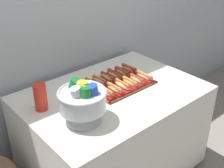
# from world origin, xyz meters

# --- Properties ---
(back_wall) EXTENTS (6.00, 0.10, 2.60)m
(back_wall) POSITION_xyz_m (0.00, 0.55, 1.30)
(back_wall) COLOR #B2BCC1
(back_wall) RESTS_ON ground_plane
(buffet_table) EXTENTS (1.30, 0.91, 0.76)m
(buffet_table) POSITION_xyz_m (0.00, 0.00, 0.40)
(buffet_table) COLOR white
(buffet_table) RESTS_ON ground_plane
(serving_tray) EXTENTS (0.48, 0.36, 0.01)m
(serving_tray) POSITION_xyz_m (0.11, 0.06, 0.76)
(serving_tray) COLOR #56331E
(serving_tray) RESTS_ON buffet_table
(hot_dog_0) EXTENTS (0.06, 0.15, 0.06)m
(hot_dog_0) POSITION_xyz_m (-0.08, -0.03, 0.80)
(hot_dog_0) COLOR red
(hot_dog_0) RESTS_ON serving_tray
(hot_dog_1) EXTENTS (0.06, 0.16, 0.06)m
(hot_dog_1) POSITION_xyz_m (-0.01, -0.02, 0.80)
(hot_dog_1) COLOR red
(hot_dog_1) RESTS_ON serving_tray
(hot_dog_2) EXTENTS (0.07, 0.17, 0.06)m
(hot_dog_2) POSITION_xyz_m (0.07, -0.02, 0.80)
(hot_dog_2) COLOR red
(hot_dog_2) RESTS_ON serving_tray
(hot_dog_3) EXTENTS (0.06, 0.17, 0.06)m
(hot_dog_3) POSITION_xyz_m (0.14, -0.02, 0.79)
(hot_dog_3) COLOR red
(hot_dog_3) RESTS_ON serving_tray
(hot_dog_4) EXTENTS (0.07, 0.16, 0.06)m
(hot_dog_4) POSITION_xyz_m (0.22, -0.02, 0.79)
(hot_dog_4) COLOR red
(hot_dog_4) RESTS_ON serving_tray
(hot_dog_5) EXTENTS (0.06, 0.17, 0.06)m
(hot_dog_5) POSITION_xyz_m (0.29, -0.02, 0.79)
(hot_dog_5) COLOR red
(hot_dog_5) RESTS_ON serving_tray
(hot_dog_6) EXTENTS (0.06, 0.16, 0.06)m
(hot_dog_6) POSITION_xyz_m (-0.08, 0.14, 0.80)
(hot_dog_6) COLOR red
(hot_dog_6) RESTS_ON serving_tray
(hot_dog_7) EXTENTS (0.07, 0.16, 0.06)m
(hot_dog_7) POSITION_xyz_m (-0.01, 0.14, 0.79)
(hot_dog_7) COLOR #B21414
(hot_dog_7) RESTS_ON serving_tray
(hot_dog_8) EXTENTS (0.07, 0.16, 0.06)m
(hot_dog_8) POSITION_xyz_m (0.07, 0.14, 0.80)
(hot_dog_8) COLOR red
(hot_dog_8) RESTS_ON serving_tray
(hot_dog_9) EXTENTS (0.08, 0.19, 0.06)m
(hot_dog_9) POSITION_xyz_m (0.14, 0.14, 0.79)
(hot_dog_9) COLOR red
(hot_dog_9) RESTS_ON serving_tray
(hot_dog_10) EXTENTS (0.07, 0.17, 0.06)m
(hot_dog_10) POSITION_xyz_m (0.22, 0.14, 0.79)
(hot_dog_10) COLOR red
(hot_dog_10) RESTS_ON serving_tray
(hot_dog_11) EXTENTS (0.06, 0.15, 0.07)m
(hot_dog_11) POSITION_xyz_m (0.29, 0.14, 0.80)
(hot_dog_11) COLOR red
(hot_dog_11) RESTS_ON serving_tray
(punch_bowl) EXTENTS (0.30, 0.30, 0.27)m
(punch_bowl) POSITION_xyz_m (-0.37, -0.15, 0.91)
(punch_bowl) COLOR silver
(punch_bowl) RESTS_ON buffet_table
(cup_stack) EXTENTS (0.08, 0.08, 0.18)m
(cup_stack) POSITION_xyz_m (-0.50, 0.13, 0.85)
(cup_stack) COLOR red
(cup_stack) RESTS_ON buffet_table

